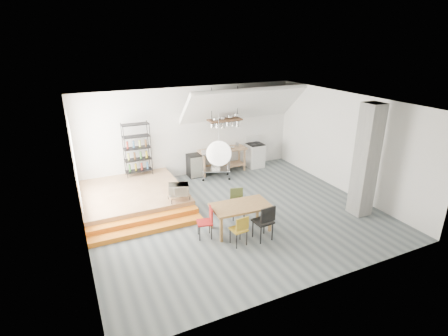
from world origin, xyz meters
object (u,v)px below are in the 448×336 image
dining_table (241,208)px  rolling_cart (216,161)px  mini_fridge (194,165)px  stove (255,155)px

dining_table → rolling_cart: bearing=79.7°
rolling_cart → mini_fridge: (-0.62, 0.50, -0.23)m
stove → rolling_cart: 1.94m
dining_table → rolling_cart: size_ratio=1.39×
mini_fridge → dining_table: bearing=-93.5°
mini_fridge → stove: bearing=-1.0°
stove → dining_table: size_ratio=0.75×
stove → rolling_cart: (-1.88, -0.46, 0.17)m
rolling_cart → mini_fridge: size_ratio=1.36×
dining_table → rolling_cart: (0.87, 3.57, 0.01)m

